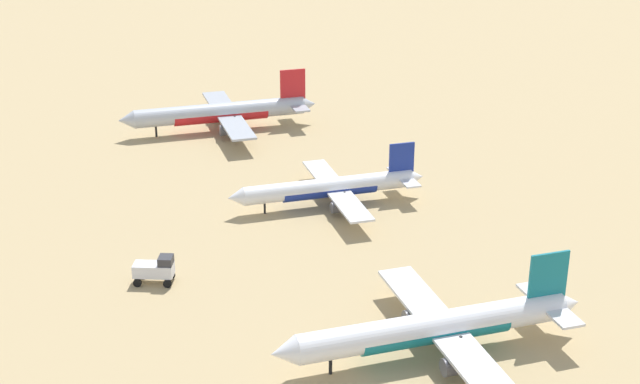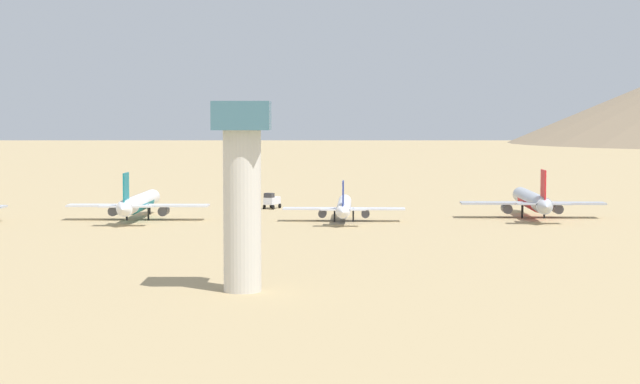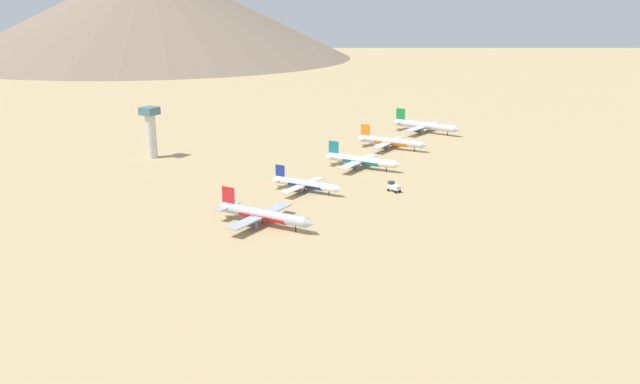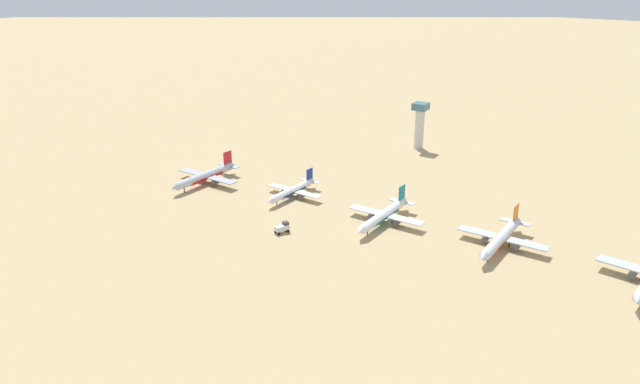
{
  "view_description": "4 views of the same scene",
  "coord_description": "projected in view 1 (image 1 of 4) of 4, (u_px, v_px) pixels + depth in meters",
  "views": [
    {
      "loc": [
        42.88,
        75.83,
        56.24
      ],
      "look_at": [
        3.61,
        -37.47,
        6.28
      ],
      "focal_mm": 50.21,
      "sensor_mm": 36.0,
      "label": 1
    },
    {
      "loc": [
        -228.09,
        -39.3,
        22.17
      ],
      "look_at": [
        12.64,
        -40.91,
        5.21
      ],
      "focal_mm": 60.22,
      "sensor_mm": 36.0,
      "label": 2
    },
    {
      "loc": [
        123.35,
        -263.13,
        72.95
      ],
      "look_at": [
        9.43,
        -53.25,
        3.22
      ],
      "focal_mm": 37.53,
      "sensor_mm": 36.0,
      "label": 3
    },
    {
      "loc": [
        188.41,
        88.88,
        93.33
      ],
      "look_at": [
        -0.88,
        -32.43,
        5.27
      ],
      "focal_mm": 33.73,
      "sensor_mm": 36.0,
      "label": 4
    }
  ],
  "objects": [
    {
      "name": "ground_plane",
      "position": [
        459.0,
        360.0,
        100.73
      ],
      "size": [
        1800.0,
        1800.0,
        0.0
      ],
      "primitive_type": "plane",
      "color": "tan"
    },
    {
      "name": "parked_jet_0",
      "position": [
        222.0,
        112.0,
        173.65
      ],
      "size": [
        38.86,
        31.54,
        11.21
      ],
      "color": "#B2B7C1",
      "rests_on": "ground"
    },
    {
      "name": "parked_jet_1",
      "position": [
        331.0,
        187.0,
        139.94
      ],
      "size": [
        32.04,
        26.01,
        9.24
      ],
      "color": "white",
      "rests_on": "ground"
    },
    {
      "name": "parked_jet_2",
      "position": [
        436.0,
        327.0,
        100.34
      ],
      "size": [
        37.55,
        30.45,
        10.84
      ],
      "color": "white",
      "rests_on": "ground"
    },
    {
      "name": "service_truck",
      "position": [
        156.0,
        269.0,
        116.72
      ],
      "size": [
        5.68,
        4.36,
        3.9
      ],
      "color": "silver",
      "rests_on": "ground"
    }
  ]
}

